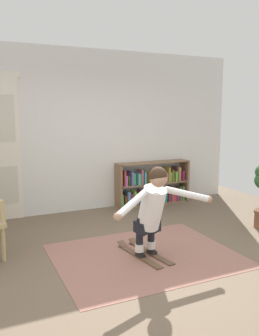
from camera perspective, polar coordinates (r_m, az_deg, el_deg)
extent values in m
plane|color=brown|center=(4.44, 4.06, -14.86)|extent=(7.20, 7.20, 0.00)
cube|color=silver|center=(6.46, -6.97, 5.95)|extent=(6.00, 0.10, 2.90)
cube|color=silver|center=(6.15, -19.78, 2.74)|extent=(0.55, 0.04, 2.35)
cube|color=beige|center=(6.10, -20.03, 7.55)|extent=(0.41, 0.01, 0.76)
cube|color=beige|center=(6.21, -19.47, -2.67)|extent=(0.41, 0.01, 0.64)
cube|color=#956456|center=(4.59, 2.55, -13.93)|extent=(2.24, 1.78, 0.01)
cube|color=brown|center=(6.59, -1.79, -2.99)|extent=(0.04, 0.30, 0.84)
cube|color=brown|center=(7.27, 8.88, -1.95)|extent=(0.04, 0.30, 0.84)
cube|color=brown|center=(6.99, 3.77, -5.73)|extent=(1.46, 0.30, 0.02)
cube|color=brown|center=(6.90, 3.81, -2.45)|extent=(1.46, 0.30, 0.02)
cube|color=brown|center=(6.83, 3.85, 0.91)|extent=(1.46, 0.30, 0.02)
cube|color=green|center=(6.66, -1.37, -5.31)|extent=(0.06, 0.16, 0.24)
cube|color=#5C2E19|center=(6.71, -0.89, -5.29)|extent=(0.04, 0.23, 0.22)
cube|color=#5379A1|center=(6.74, -0.40, -4.95)|extent=(0.06, 0.23, 0.29)
cube|color=#882749|center=(6.74, 0.21, -5.11)|extent=(0.04, 0.16, 0.25)
cube|color=#87D444|center=(6.77, 0.67, -4.88)|extent=(0.03, 0.21, 0.29)
cube|color=#946095|center=(6.81, 1.02, -5.22)|extent=(0.05, 0.22, 0.19)
cube|color=#167679|center=(6.84, 1.41, -5.18)|extent=(0.03, 0.22, 0.18)
cube|color=#AA5958|center=(6.82, 1.76, -4.75)|extent=(0.04, 0.23, 0.30)
cube|color=#68A47B|center=(6.85, 2.00, -4.81)|extent=(0.03, 0.20, 0.27)
cube|color=#4B388A|center=(6.88, 2.35, -4.70)|extent=(0.06, 0.17, 0.28)
cube|color=navy|center=(6.91, 2.99, -4.85)|extent=(0.04, 0.20, 0.23)
cube|color=#3A3282|center=(6.94, 3.36, -4.75)|extent=(0.05, 0.23, 0.24)
cube|color=#316E74|center=(6.96, 3.78, -4.57)|extent=(0.06, 0.17, 0.27)
cube|color=#6A2B6F|center=(7.00, 4.32, -4.44)|extent=(0.06, 0.24, 0.29)
cube|color=brown|center=(7.03, 4.88, -4.46)|extent=(0.05, 0.20, 0.27)
cube|color=gold|center=(7.06, 5.37, -4.70)|extent=(0.04, 0.15, 0.20)
cube|color=teal|center=(7.09, 5.73, -4.53)|extent=(0.06, 0.14, 0.23)
cube|color=maroon|center=(7.12, 6.22, -4.36)|extent=(0.05, 0.18, 0.25)
cube|color=brown|center=(7.16, 6.69, -4.13)|extent=(0.06, 0.19, 0.30)
cube|color=#CC3253|center=(7.21, 7.06, -4.26)|extent=(0.05, 0.19, 0.24)
cube|color=#834380|center=(7.23, 7.50, -4.35)|extent=(0.03, 0.21, 0.21)
cube|color=olive|center=(7.23, 7.96, -4.09)|extent=(0.03, 0.20, 0.28)
cube|color=#4A8142|center=(7.26, 8.36, -4.01)|extent=(0.05, 0.19, 0.29)
cube|color=#521B37|center=(6.58, -1.51, -2.00)|extent=(0.04, 0.14, 0.21)
cube|color=#A6383B|center=(6.59, -1.03, -1.64)|extent=(0.04, 0.22, 0.28)
cube|color=#B465C8|center=(6.61, -0.71, -2.02)|extent=(0.03, 0.19, 0.19)
cube|color=#325E17|center=(6.64, -0.32, -1.98)|extent=(0.03, 0.19, 0.19)
cube|color=#5C539E|center=(6.64, 0.12, -1.67)|extent=(0.04, 0.24, 0.26)
cube|color=#3CB66F|center=(6.70, 0.56, -1.75)|extent=(0.05, 0.18, 0.22)
cube|color=#5A929A|center=(6.70, 1.22, -1.74)|extent=(0.04, 0.24, 0.22)
cube|color=#347A31|center=(6.74, 1.48, -1.77)|extent=(0.03, 0.22, 0.20)
cube|color=#B45F78|center=(6.76, 1.82, -1.39)|extent=(0.05, 0.18, 0.28)
cube|color=#47A0BA|center=(6.78, 2.25, -1.53)|extent=(0.03, 0.22, 0.24)
cube|color=#53341A|center=(6.81, 2.72, -1.62)|extent=(0.04, 0.16, 0.21)
cube|color=gold|center=(6.81, 3.22, -1.51)|extent=(0.05, 0.20, 0.23)
cube|color=#18521E|center=(6.85, 3.49, -1.60)|extent=(0.03, 0.19, 0.20)
cube|color=#3A6E6F|center=(6.88, 3.81, -1.51)|extent=(0.03, 0.21, 0.21)
cube|color=#A13498|center=(6.92, 4.25, -1.37)|extent=(0.06, 0.22, 0.23)
cube|color=#7D2F59|center=(6.94, 4.69, -1.18)|extent=(0.05, 0.17, 0.27)
cube|color=#141D4F|center=(6.98, 5.26, -1.44)|extent=(0.05, 0.16, 0.20)
cube|color=#C26492|center=(7.02, 5.66, -1.43)|extent=(0.04, 0.22, 0.18)
cube|color=olive|center=(7.02, 6.10, -1.00)|extent=(0.04, 0.21, 0.29)
cube|color=#569430|center=(7.07, 6.37, -1.33)|extent=(0.04, 0.22, 0.19)
cube|color=brown|center=(7.07, 6.86, -1.17)|extent=(0.05, 0.15, 0.24)
cube|color=#69C93E|center=(7.12, 7.22, -1.26)|extent=(0.03, 0.22, 0.19)
cube|color=brown|center=(7.15, 7.48, -0.87)|extent=(0.04, 0.22, 0.28)
cube|color=tan|center=(7.16, 7.85, -0.91)|extent=(0.06, 0.15, 0.27)
cube|color=maroon|center=(7.20, 8.31, -1.15)|extent=(0.04, 0.23, 0.20)
cylinder|color=tan|center=(4.62, -19.73, -11.61)|extent=(0.07, 0.07, 0.42)
cube|color=brown|center=(4.54, 1.61, -14.07)|extent=(0.22, 0.85, 0.01)
cube|color=brown|center=(4.83, -1.16, -12.20)|extent=(0.11, 0.13, 0.06)
cube|color=black|center=(4.52, 1.76, -13.87)|extent=(0.10, 0.13, 0.04)
cube|color=brown|center=(4.64, 3.48, -13.57)|extent=(0.22, 0.85, 0.01)
cube|color=brown|center=(4.92, 0.65, -11.78)|extent=(0.11, 0.13, 0.06)
cube|color=black|center=(4.61, 3.63, -13.37)|extent=(0.10, 0.13, 0.04)
cylinder|color=white|center=(4.50, 1.62, -12.76)|extent=(0.13, 0.13, 0.10)
cylinder|color=black|center=(4.43, 1.63, -10.36)|extent=(0.10, 0.10, 0.30)
cylinder|color=black|center=(4.37, 1.92, -9.42)|extent=(0.13, 0.13, 0.22)
cylinder|color=white|center=(4.60, 3.49, -12.28)|extent=(0.13, 0.13, 0.10)
cylinder|color=black|center=(4.53, 3.52, -9.92)|extent=(0.10, 0.10, 0.30)
cylinder|color=black|center=(4.47, 3.82, -9.00)|extent=(0.13, 0.13, 0.22)
cube|color=black|center=(4.42, 2.88, -9.37)|extent=(0.32, 0.22, 0.14)
cylinder|color=white|center=(4.29, 3.52, -6.48)|extent=(0.34, 0.46, 0.58)
sphere|color=tan|center=(4.10, 4.72, -1.80)|extent=(0.23, 0.23, 0.20)
sphere|color=#382619|center=(4.10, 4.64, -1.23)|extent=(0.24, 0.24, 0.21)
cylinder|color=white|center=(3.87, 0.43, -5.82)|extent=(0.53, 0.38, 0.23)
sphere|color=tan|center=(3.67, -1.93, -7.90)|extent=(0.10, 0.10, 0.09)
cylinder|color=white|center=(4.37, 9.31, -4.22)|extent=(0.58, 0.22, 0.23)
sphere|color=tan|center=(4.48, 12.69, -4.95)|extent=(0.10, 0.10, 0.09)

